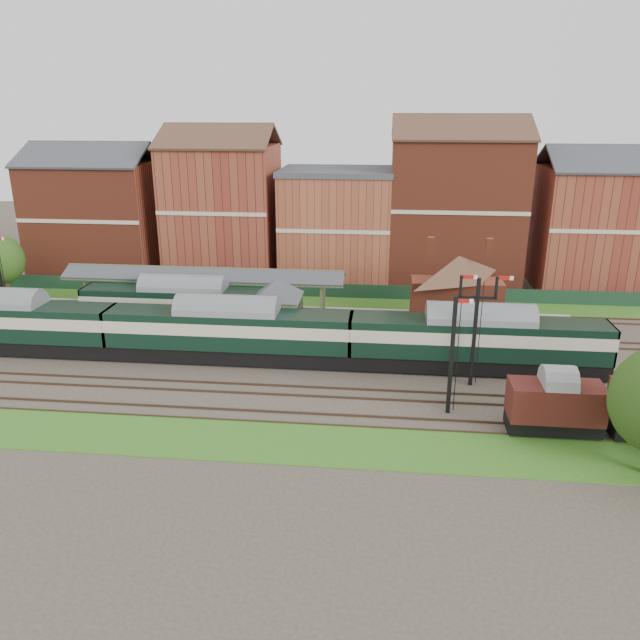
# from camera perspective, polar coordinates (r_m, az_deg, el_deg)

# --- Properties ---
(ground) EXTENTS (160.00, 160.00, 0.00)m
(ground) POSITION_cam_1_polar(r_m,az_deg,el_deg) (48.82, -0.92, -4.07)
(ground) COLOR #473D33
(ground) RESTS_ON ground
(grass_back) EXTENTS (90.00, 4.50, 0.06)m
(grass_back) POSITION_cam_1_polar(r_m,az_deg,el_deg) (63.75, 0.81, 1.58)
(grass_back) COLOR #2D6619
(grass_back) RESTS_ON ground
(grass_front) EXTENTS (90.00, 5.00, 0.06)m
(grass_front) POSITION_cam_1_polar(r_m,az_deg,el_deg) (38.17, -3.14, -11.08)
(grass_front) COLOR #2D6619
(grass_front) RESTS_ON ground
(fence) EXTENTS (90.00, 0.12, 1.50)m
(fence) POSITION_cam_1_polar(r_m,az_deg,el_deg) (65.44, 0.97, 2.71)
(fence) COLOR #193823
(fence) RESTS_ON ground
(platform) EXTENTS (55.00, 3.40, 1.00)m
(platform) POSITION_cam_1_polar(r_m,az_deg,el_deg) (58.38, -4.65, 0.34)
(platform) COLOR #2D2D2D
(platform) RESTS_ON ground
(signal_box) EXTENTS (5.40, 5.40, 6.00)m
(signal_box) POSITION_cam_1_polar(r_m,az_deg,el_deg) (51.12, -3.84, 0.80)
(signal_box) COLOR #5F6B4C
(signal_box) RESTS_ON ground
(brick_hut) EXTENTS (3.20, 2.64, 2.94)m
(brick_hut) POSITION_cam_1_polar(r_m,az_deg,el_deg) (51.08, 5.09, -1.63)
(brick_hut) COLOR maroon
(brick_hut) RESTS_ON ground
(station_building) EXTENTS (8.10, 8.10, 5.90)m
(station_building) POSITION_cam_1_polar(r_m,az_deg,el_deg) (56.77, 12.40, 3.06)
(station_building) COLOR brown
(station_building) RESTS_ON platform
(canopy) EXTENTS (26.00, 3.89, 4.08)m
(canopy) POSITION_cam_1_polar(r_m,az_deg,el_deg) (58.60, -10.55, 4.32)
(canopy) COLOR #4D5635
(canopy) RESTS_ON platform
(semaphore_bracket) EXTENTS (3.60, 0.25, 8.18)m
(semaphore_bracket) POSITION_cam_1_polar(r_m,az_deg,el_deg) (44.98, 14.06, -0.40)
(semaphore_bracket) COLOR black
(semaphore_bracket) RESTS_ON ground
(semaphore_platform_end) EXTENTS (1.23, 0.25, 8.00)m
(semaphore_platform_end) POSITION_cam_1_polar(r_m,az_deg,el_deg) (65.17, -27.23, 3.60)
(semaphore_platform_end) COLOR black
(semaphore_platform_end) RESTS_ON ground
(semaphore_siding) EXTENTS (1.23, 0.25, 8.00)m
(semaphore_siding) POSITION_cam_1_polar(r_m,az_deg,el_deg) (40.70, 11.99, -3.04)
(semaphore_siding) COLOR black
(semaphore_siding) RESTS_ON ground
(town_backdrop) EXTENTS (69.00, 10.00, 16.00)m
(town_backdrop) POSITION_cam_1_polar(r_m,az_deg,el_deg) (70.84, 1.37, 9.16)
(town_backdrop) COLOR brown
(town_backdrop) RESTS_ON ground
(dmu_train) EXTENTS (57.27, 3.01, 4.40)m
(dmu_train) POSITION_cam_1_polar(r_m,az_deg,el_deg) (49.02, -8.38, -0.96)
(dmu_train) COLOR black
(dmu_train) RESTS_ON ground
(platform_railcar) EXTENTS (18.15, 2.86, 4.18)m
(platform_railcar) POSITION_cam_1_polar(r_m,az_deg,el_deg) (56.50, -12.27, 1.39)
(platform_railcar) COLOR black
(platform_railcar) RESTS_ON ground
(goods_van_a) EXTENTS (5.57, 2.42, 3.38)m
(goods_van_a) POSITION_cam_1_polar(r_m,az_deg,el_deg) (40.93, 20.71, -7.18)
(goods_van_a) COLOR black
(goods_van_a) RESTS_ON ground
(tree_back) EXTENTS (4.29, 4.29, 6.27)m
(tree_back) POSITION_cam_1_polar(r_m,az_deg,el_deg) (73.73, -26.96, 4.94)
(tree_back) COLOR #382619
(tree_back) RESTS_ON ground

